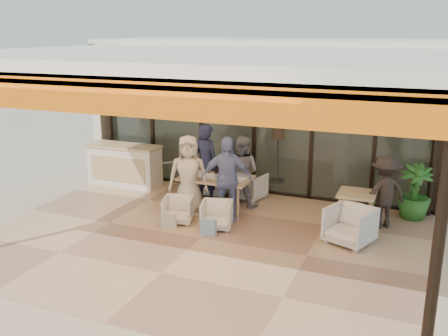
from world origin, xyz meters
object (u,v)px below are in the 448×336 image
object	(u,v)px
dining_table	(216,179)
chair_near_right	(217,214)
side_chair	(350,224)
host_counter	(124,165)
diner_periwinkle	(226,179)
diner_navy	(206,163)
diner_grey	(242,171)
chair_near_left	(178,209)
chair_far_right	(249,185)
chair_far_left	(215,181)
diner_cream	(189,176)
potted_palm	(415,192)
side_table	(357,198)
standing_woman	(384,192)

from	to	relation	value
dining_table	chair_near_right	world-z (taller)	dining_table
chair_near_right	side_chair	xyz separation A→B (m)	(2.50, 0.25, 0.08)
host_counter	chair_near_right	world-z (taller)	host_counter
diner_periwinkle	dining_table	bearing A→B (deg)	115.31
diner_navy	diner_grey	bearing A→B (deg)	-165.19
chair_near_left	chair_near_right	bearing A→B (deg)	-16.12
host_counter	diner_periwinkle	xyz separation A→B (m)	(3.20, -1.21, 0.34)
chair_far_right	chair_near_right	size ratio (longest dim) A/B	1.12
dining_table	chair_far_left	distance (m)	1.09
host_counter	diner_grey	distance (m)	3.23
chair_far_right	diner_cream	size ratio (longest dim) A/B	0.40
diner_grey	side_chair	bearing A→B (deg)	159.37
diner_cream	potted_palm	world-z (taller)	diner_cream
chair_far_right	side_chair	xyz separation A→B (m)	(2.50, -1.65, 0.05)
chair_near_right	side_table	world-z (taller)	side_table
diner_navy	diner_periwinkle	size ratio (longest dim) A/B	1.02
chair_near_left	side_chair	xyz separation A→B (m)	(3.34, 0.25, 0.09)
chair_far_right	side_table	world-z (taller)	side_table
chair_near_left	chair_far_left	bearing A→B (deg)	73.88
chair_far_left	chair_far_right	bearing A→B (deg)	178.29
chair_near_left	side_table	size ratio (longest dim) A/B	0.79
chair_far_left	diner_cream	xyz separation A→B (m)	(0.00, -1.40, 0.51)
side_chair	standing_woman	bearing A→B (deg)	85.81
chair_far_left	standing_woman	distance (m)	3.88
potted_palm	diner_cream	bearing A→B (deg)	-161.23
diner_periwinkle	side_chair	bearing A→B (deg)	-23.60
chair_near_right	diner_periwinkle	distance (m)	0.76
dining_table	chair_near_right	distance (m)	1.12
standing_woman	potted_palm	size ratio (longest dim) A/B	1.26
chair_far_left	chair_near_right	bearing A→B (deg)	112.14
diner_grey	side_chair	xyz separation A→B (m)	(2.50, -1.15, -0.41)
host_counter	chair_far_left	size ratio (longest dim) A/B	2.73
chair_near_left	side_chair	bearing A→B (deg)	-11.85
dining_table	standing_woman	bearing A→B (deg)	5.11
chair_near_left	diner_periwinkle	bearing A→B (deg)	14.64
chair_far_left	side_chair	distance (m)	3.73
host_counter	chair_far_left	xyz separation A→B (m)	(2.36, 0.19, -0.19)
chair_far_left	chair_near_right	distance (m)	2.08
host_counter	side_table	bearing A→B (deg)	-7.07
chair_far_right	chair_near_left	world-z (taller)	chair_far_right
dining_table	diner_cream	bearing A→B (deg)	-132.06
standing_woman	chair_near_left	bearing A→B (deg)	-19.65
host_counter	side_table	size ratio (longest dim) A/B	2.48
chair_near_right	diner_navy	bearing A→B (deg)	105.33
side_chair	chair_far_right	bearing A→B (deg)	167.16
diner_grey	diner_periwinkle	world-z (taller)	diner_periwinkle
host_counter	chair_far_left	world-z (taller)	host_counter
diner_grey	standing_woman	world-z (taller)	diner_grey
chair_far_right	standing_woman	world-z (taller)	standing_woman
chair_far_right	chair_near_left	distance (m)	2.08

